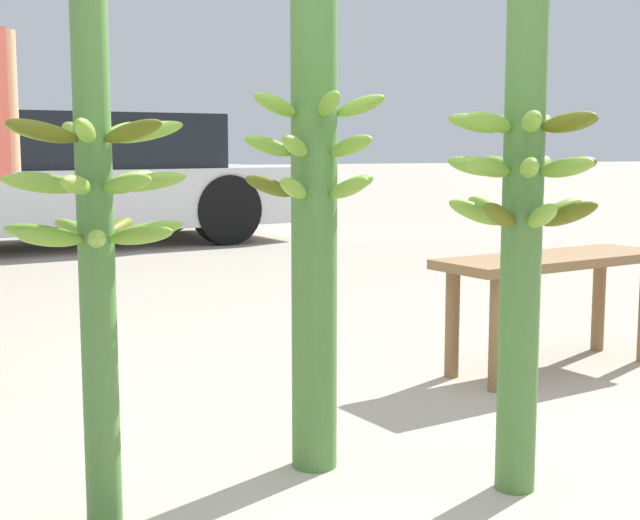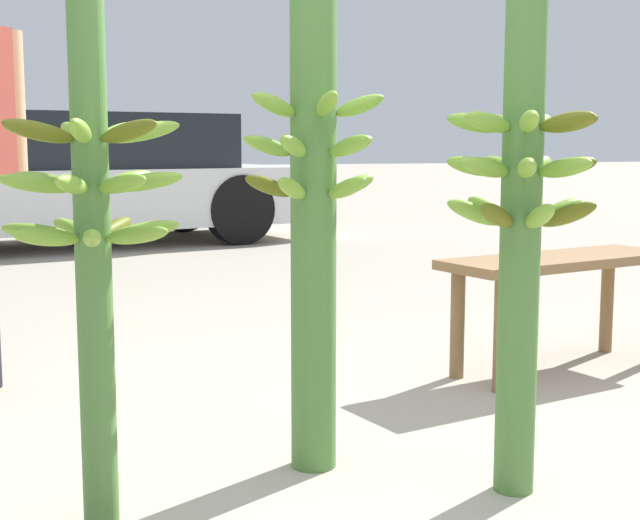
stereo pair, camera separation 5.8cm
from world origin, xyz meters
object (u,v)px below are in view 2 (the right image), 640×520
(market_bench, at_px, (560,277))
(banana_stalk_left, at_px, (91,198))
(banana_stalk_center, at_px, (313,220))
(banana_stalk_right, at_px, (521,212))
(parked_car, at_px, (83,181))

(market_bench, bearing_deg, banana_stalk_left, -166.83)
(banana_stalk_center, height_order, banana_stalk_right, banana_stalk_right)
(banana_stalk_left, height_order, parked_car, banana_stalk_left)
(market_bench, xyz_separation_m, parked_car, (-1.50, 5.72, 0.21))
(banana_stalk_center, distance_m, banana_stalk_right, 0.60)
(parked_car, bearing_deg, market_bench, -176.43)
(banana_stalk_right, bearing_deg, banana_stalk_center, 141.79)
(banana_stalk_center, relative_size, banana_stalk_right, 0.96)
(banana_stalk_left, relative_size, market_bench, 1.42)
(parked_car, bearing_deg, banana_stalk_left, 164.34)
(banana_stalk_right, relative_size, market_bench, 1.28)
(banana_stalk_center, bearing_deg, banana_stalk_right, -38.21)
(banana_stalk_left, xyz_separation_m, banana_stalk_right, (1.12, -0.17, -0.05))
(banana_stalk_center, xyz_separation_m, banana_stalk_right, (0.47, -0.37, 0.04))
(market_bench, bearing_deg, parked_car, 92.86)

